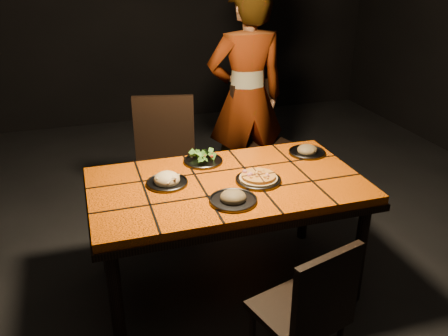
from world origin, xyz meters
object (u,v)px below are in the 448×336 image
object	(u,v)px
chair_near	(309,309)
plate_pasta	(167,181)
diner	(246,98)
chair_far_left	(165,156)
plate_pizza	(258,179)
chair_far_right	(261,135)
dining_table	(227,193)

from	to	relation	value
chair_near	plate_pasta	world-z (taller)	chair_near
diner	plate_pasta	world-z (taller)	diner
chair_far_left	plate_pizza	size ratio (longest dim) A/B	3.73
diner	plate_pizza	world-z (taller)	diner
chair_far_left	chair_far_right	xyz separation A→B (m)	(0.85, 0.19, 0.00)
dining_table	chair_far_right	bearing A→B (deg)	59.00
plate_pizza	chair_far_left	bearing A→B (deg)	112.05
chair_near	plate_pizza	size ratio (longest dim) A/B	3.06
dining_table	plate_pasta	xyz separation A→B (m)	(-0.34, 0.07, 0.10)
chair_far_right	diner	size ratio (longest dim) A/B	0.57
chair_far_left	chair_near	bearing A→B (deg)	-66.20
chair_near	plate_pizza	distance (m)	0.86
diner	plate_pizza	size ratio (longest dim) A/B	6.60
chair_far_right	plate_pizza	world-z (taller)	chair_far_right
chair_near	diner	world-z (taller)	diner
chair_near	plate_pasta	size ratio (longest dim) A/B	3.40
chair_far_right	plate_pasta	distance (m)	1.43
chair_far_left	plate_pasta	size ratio (longest dim) A/B	4.15
chair_near	plate_pasta	xyz separation A→B (m)	(-0.47, 0.93, 0.30)
diner	chair_far_right	bearing A→B (deg)	150.92
diner	plate_pasta	size ratio (longest dim) A/B	7.34
plate_pizza	chair_far_right	bearing A→B (deg)	67.42
chair_near	plate_pizza	world-z (taller)	chair_near
chair_far_right	plate_pasta	xyz separation A→B (m)	(-0.99, -1.01, 0.19)
chair_far_left	plate_pizza	distance (m)	1.04
dining_table	diner	world-z (taller)	diner
dining_table	plate_pasta	distance (m)	0.37
chair_far_left	diner	distance (m)	0.84
chair_near	plate_pizza	bearing A→B (deg)	-109.48
diner	plate_pasta	distance (m)	1.39
dining_table	chair_near	distance (m)	0.89
chair_near	chair_far_right	xyz separation A→B (m)	(0.52, 1.94, 0.11)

